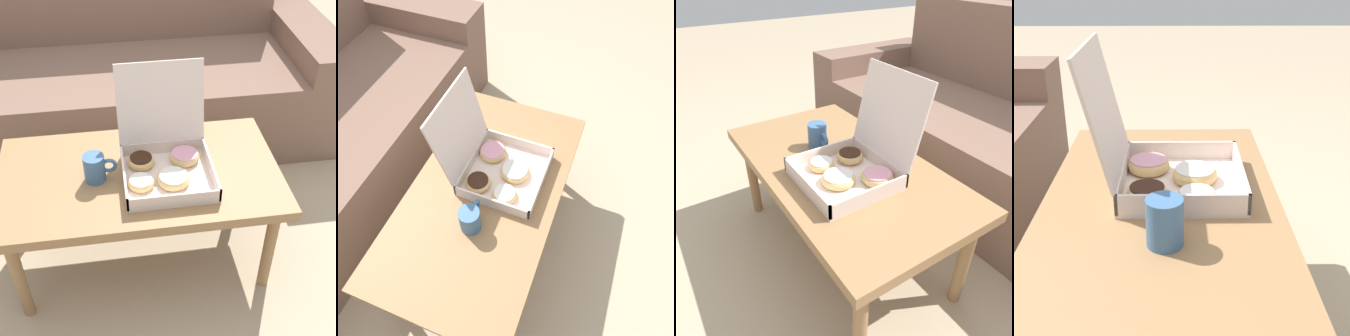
{
  "view_description": "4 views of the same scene",
  "coord_description": "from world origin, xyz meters",
  "views": [
    {
      "loc": [
        -0.09,
        -1.4,
        1.53
      ],
      "look_at": [
        0.1,
        -0.17,
        0.49
      ],
      "focal_mm": 50.0,
      "sensor_mm": 36.0,
      "label": 1
    },
    {
      "loc": [
        -0.6,
        -0.44,
        1.51
      ],
      "look_at": [
        0.1,
        -0.17,
        0.49
      ],
      "focal_mm": 35.0,
      "sensor_mm": 36.0,
      "label": 2
    },
    {
      "loc": [
        0.87,
        -0.67,
        1.09
      ],
      "look_at": [
        0.1,
        -0.17,
        0.49
      ],
      "focal_mm": 35.0,
      "sensor_mm": 36.0,
      "label": 3
    },
    {
      "loc": [
        -0.94,
        -0.16,
        0.97
      ],
      "look_at": [
        0.1,
        -0.17,
        0.49
      ],
      "focal_mm": 50.0,
      "sensor_mm": 36.0,
      "label": 4
    }
  ],
  "objects": [
    {
      "name": "ground_plane",
      "position": [
        0.0,
        0.0,
        0.0
      ],
      "size": [
        12.0,
        12.0,
        0.0
      ],
      "primitive_type": "plane",
      "color": "tan"
    },
    {
      "name": "coffee_table",
      "position": [
        0.0,
        -0.12,
        0.39
      ],
      "size": [
        1.02,
        0.56,
        0.44
      ],
      "color": "#997047",
      "rests_on": "ground_plane"
    },
    {
      "name": "pastry_box",
      "position": [
        0.09,
        -0.12,
        0.5
      ],
      "size": [
        0.31,
        0.37,
        0.35
      ],
      "color": "silver",
      "rests_on": "coffee_table"
    },
    {
      "name": "couch",
      "position": [
        0.0,
        0.82,
        0.3
      ],
      "size": [
        2.18,
        0.84,
        0.88
      ],
      "color": "#7A5B4C",
      "rests_on": "ground_plane"
    },
    {
      "name": "coffee_mug",
      "position": [
        -0.15,
        -0.13,
        0.49
      ],
      "size": [
        0.12,
        0.07,
        0.1
      ],
      "color": "#3D6693",
      "rests_on": "coffee_table"
    }
  ]
}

